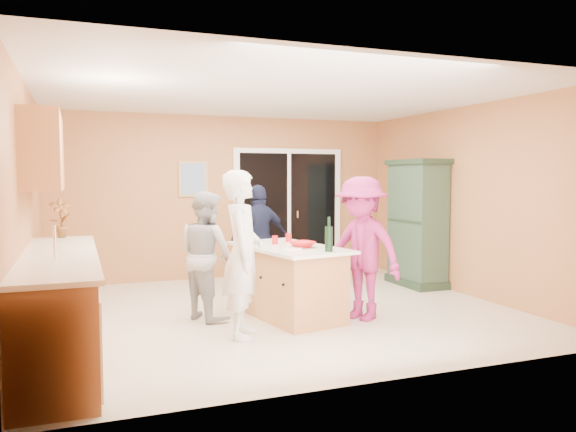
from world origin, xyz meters
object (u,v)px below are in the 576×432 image
object	(u,v)px
kitchen_island	(289,284)
green_hutch	(417,224)
woman_grey	(206,255)
woman_magenta	(361,248)
woman_navy	(260,238)
woman_white	(243,254)

from	to	relation	value
kitchen_island	green_hutch	bearing A→B (deg)	13.29
woman_grey	woman_magenta	distance (m)	1.78
kitchen_island	woman_grey	size ratio (longest dim) A/B	1.16
woman_grey	woman_navy	xyz separation A→B (m)	(1.03, 1.22, 0.03)
woman_white	woman_magenta	world-z (taller)	woman_white
woman_magenta	green_hutch	bearing A→B (deg)	104.65
green_hutch	woman_navy	size ratio (longest dim) A/B	1.24
woman_grey	woman_magenta	size ratio (longest dim) A/B	0.90
woman_white	woman_grey	bearing A→B (deg)	31.58
green_hutch	woman_grey	size ratio (longest dim) A/B	1.28
kitchen_island	woman_navy	bearing A→B (deg)	74.44
woman_white	woman_grey	size ratio (longest dim) A/B	1.15
kitchen_island	woman_navy	distance (m)	1.54
kitchen_island	woman_navy	size ratio (longest dim) A/B	1.12
woman_white	woman_navy	size ratio (longest dim) A/B	1.12
green_hutch	woman_magenta	bearing A→B (deg)	-139.27
kitchen_island	woman_magenta	size ratio (longest dim) A/B	1.05
green_hutch	woman_white	distance (m)	3.63
woman_navy	woman_white	bearing A→B (deg)	55.83
woman_navy	woman_grey	bearing A→B (deg)	37.81
kitchen_island	woman_magenta	xyz separation A→B (m)	(0.74, -0.39, 0.43)
kitchen_island	woman_grey	world-z (taller)	woman_grey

